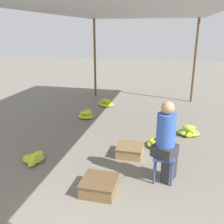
% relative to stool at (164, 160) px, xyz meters
% --- Properties ---
extents(canopy_post_back_left, '(0.08, 0.08, 2.74)m').
position_rel_stool_xyz_m(canopy_post_back_left, '(-2.71, 5.08, 1.00)').
color(canopy_post_back_left, brown).
rests_on(canopy_post_back_left, ground).
extents(canopy_post_back_right, '(0.08, 0.08, 2.74)m').
position_rel_stool_xyz_m(canopy_post_back_right, '(0.75, 5.08, 1.00)').
color(canopy_post_back_right, brown).
rests_on(canopy_post_back_right, ground).
extents(canopy_tarp, '(3.86, 7.77, 0.04)m').
position_rel_stool_xyz_m(canopy_tarp, '(-0.98, 1.40, 2.39)').
color(canopy_tarp, '#B2B2B7').
rests_on(canopy_tarp, canopy_post_front_left).
extents(stool, '(0.34, 0.34, 0.46)m').
position_rel_stool_xyz_m(stool, '(0.00, 0.00, 0.00)').
color(stool, '#384C84').
rests_on(stool, ground).
extents(vendor_seated, '(0.45, 0.45, 1.36)m').
position_rel_stool_xyz_m(vendor_seated, '(0.02, 0.01, 0.35)').
color(vendor_seated, '#2D2D33').
rests_on(vendor_seated, ground).
extents(banana_pile_left_0, '(0.44, 0.45, 0.24)m').
position_rel_stool_xyz_m(banana_pile_left_0, '(-2.25, 2.63, -0.26)').
color(banana_pile_left_0, '#BDD02A').
rests_on(banana_pile_left_0, ground).
extents(banana_pile_left_1, '(0.46, 0.53, 0.16)m').
position_rel_stool_xyz_m(banana_pile_left_1, '(-2.40, 0.07, -0.30)').
color(banana_pile_left_1, yellow).
rests_on(banana_pile_left_1, ground).
extents(banana_pile_left_2, '(0.54, 0.47, 0.23)m').
position_rel_stool_xyz_m(banana_pile_left_2, '(-1.99, 3.89, -0.27)').
color(banana_pile_left_2, '#C7D429').
rests_on(banana_pile_left_2, ground).
extents(banana_pile_right_0, '(0.55, 0.52, 0.23)m').
position_rel_stool_xyz_m(banana_pile_right_0, '(-0.13, 1.25, -0.29)').
color(banana_pile_right_0, yellow).
rests_on(banana_pile_right_0, ground).
extents(banana_pile_right_1, '(0.51, 0.57, 0.24)m').
position_rel_stool_xyz_m(banana_pile_right_1, '(0.52, 2.05, -0.29)').
color(banana_pile_right_1, '#CCD628').
rests_on(banana_pile_right_1, ground).
extents(crate_near, '(0.53, 0.53, 0.22)m').
position_rel_stool_xyz_m(crate_near, '(-0.94, -0.54, -0.26)').
color(crate_near, brown).
rests_on(crate_near, ground).
extents(crate_mid, '(0.51, 0.51, 0.21)m').
position_rel_stool_xyz_m(crate_mid, '(-0.67, 0.74, -0.26)').
color(crate_mid, '#9E7A4C').
rests_on(crate_mid, ground).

